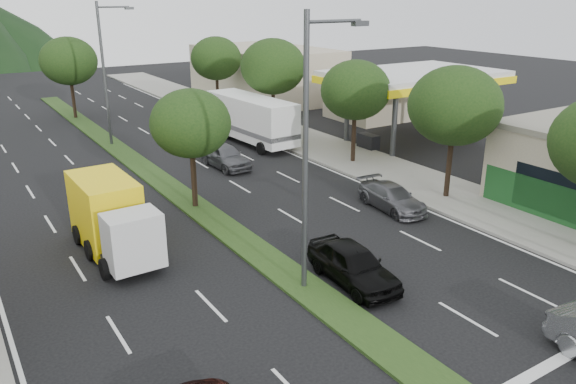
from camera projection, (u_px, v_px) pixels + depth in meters
sidewalk_right at (315, 144)px, 40.93m from camera, size 5.00×90.00×0.15m
median at (134, 161)px, 36.96m from camera, size 1.60×56.00×0.12m
gas_canopy at (414, 79)px, 40.32m from camera, size 12.20×8.20×5.25m
bldg_right_far at (265, 73)px, 58.72m from camera, size 10.00×16.00×5.20m
tree_r_b at (455, 106)px, 28.69m from camera, size 4.80×4.80×6.94m
tree_r_c at (355, 90)px, 35.14m from camera, size 4.40×4.40×6.48m
tree_r_d at (273, 67)px, 42.94m from camera, size 5.00×5.00×7.17m
tree_r_e at (216, 58)px, 50.97m from camera, size 4.60×4.60×6.71m
tree_med_near at (191, 124)px, 27.56m from camera, size 4.00×4.00×6.02m
tree_med_far at (69, 61)px, 48.01m from camera, size 4.80×4.80×6.94m
streetlight_near at (310, 143)px, 19.34m from camera, size 2.60×0.25×10.00m
streetlight_mid at (106, 67)px, 39.19m from camera, size 2.60×0.25×10.00m
car_queue_a at (353, 264)px, 21.27m from camera, size 2.08×4.58×1.52m
car_queue_b at (392, 197)px, 28.66m from camera, size 2.15×4.48×1.26m
car_queue_c at (198, 141)px, 39.73m from camera, size 1.64×3.80×1.22m
car_queue_d at (210, 121)px, 45.35m from camera, size 2.89×5.41×1.45m
car_queue_e at (225, 156)px, 35.55m from camera, size 1.98×4.47×1.50m
box_truck at (111, 219)px, 23.71m from camera, size 2.58×6.31×3.08m
motorhome at (251, 119)px, 41.11m from camera, size 3.25×8.96×3.38m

